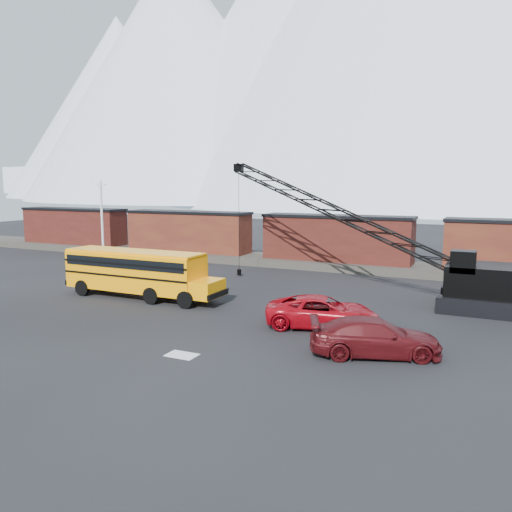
{
  "coord_description": "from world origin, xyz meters",
  "views": [
    {
      "loc": [
        12.71,
        -21.99,
        7.57
      ],
      "look_at": [
        -1.0,
        6.92,
        3.0
      ],
      "focal_mm": 35.0,
      "sensor_mm": 36.0,
      "label": 1
    }
  ],
  "objects_px": {
    "red_pickup": "(322,312)",
    "maroon_suv": "(375,337)",
    "school_bus": "(139,272)",
    "crawler_crane": "(341,215)"
  },
  "relations": [
    {
      "from": "maroon_suv",
      "to": "crawler_crane",
      "type": "xyz_separation_m",
      "value": [
        -5.26,
        12.79,
        4.62
      ]
    },
    {
      "from": "red_pickup",
      "to": "maroon_suv",
      "type": "height_order",
      "value": "maroon_suv"
    },
    {
      "from": "school_bus",
      "to": "crawler_crane",
      "type": "relative_size",
      "value": 0.53
    },
    {
      "from": "school_bus",
      "to": "maroon_suv",
      "type": "height_order",
      "value": "school_bus"
    },
    {
      "from": "school_bus",
      "to": "red_pickup",
      "type": "xyz_separation_m",
      "value": [
        13.34,
        -1.44,
        -0.96
      ]
    },
    {
      "from": "red_pickup",
      "to": "maroon_suv",
      "type": "xyz_separation_m",
      "value": [
        3.51,
        -3.29,
        0.01
      ]
    },
    {
      "from": "maroon_suv",
      "to": "school_bus",
      "type": "bearing_deg",
      "value": 53.08
    },
    {
      "from": "school_bus",
      "to": "crawler_crane",
      "type": "xyz_separation_m",
      "value": [
        11.59,
        8.06,
        3.67
      ]
    },
    {
      "from": "red_pickup",
      "to": "maroon_suv",
      "type": "relative_size",
      "value": 1.04
    },
    {
      "from": "red_pickup",
      "to": "school_bus",
      "type": "bearing_deg",
      "value": 68.44
    }
  ]
}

